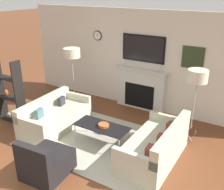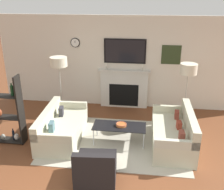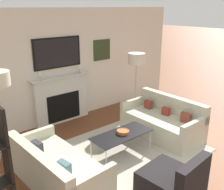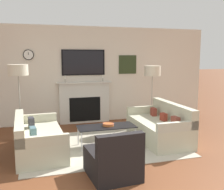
{
  "view_description": "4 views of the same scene",
  "coord_description": "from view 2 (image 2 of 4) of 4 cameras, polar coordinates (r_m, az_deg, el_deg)",
  "views": [
    {
      "loc": [
        2.85,
        -1.75,
        3.22
      ],
      "look_at": [
        -0.03,
        2.99,
        0.91
      ],
      "focal_mm": 42.0,
      "sensor_mm": 36.0,
      "label": 1
    },
    {
      "loc": [
        0.6,
        -2.91,
        3.28
      ],
      "look_at": [
        -0.16,
        2.92,
        0.97
      ],
      "focal_mm": 42.0,
      "sensor_mm": 36.0,
      "label": 2
    },
    {
      "loc": [
        -2.95,
        -0.9,
        2.73
      ],
      "look_at": [
        0.32,
        2.96,
        1.0
      ],
      "focal_mm": 42.0,
      "sensor_mm": 36.0,
      "label": 3
    },
    {
      "loc": [
        -1.31,
        -2.75,
        1.87
      ],
      "look_at": [
        0.28,
        2.67,
        1.04
      ],
      "focal_mm": 42.0,
      "sensor_mm": 36.0,
      "label": 4
    }
  ],
  "objects": [
    {
      "name": "armchair",
      "position": [
        4.98,
        -3.51,
        -15.92
      ],
      "size": [
        0.79,
        0.87,
        0.78
      ],
      "color": "black",
      "rests_on": "ground_plane"
    },
    {
      "name": "shelf_unit",
      "position": [
        6.42,
        -22.09,
        -3.8
      ],
      "size": [
        0.79,
        0.28,
        1.63
      ],
      "color": "black",
      "rests_on": "ground_plane"
    },
    {
      "name": "floor_lamp_left",
      "position": [
        7.13,
        -11.54,
        6.96
      ],
      "size": [
        0.45,
        0.45,
        1.7
      ],
      "color": "#9E998E",
      "rests_on": "ground_plane"
    },
    {
      "name": "area_rug",
      "position": [
        6.27,
        0.87,
        -10.0
      ],
      "size": [
        3.25,
        2.27,
        0.01
      ],
      "color": "#ACA692",
      "rests_on": "ground_plane"
    },
    {
      "name": "fireplace_wall",
      "position": [
        7.77,
        2.8,
        6.22
      ],
      "size": [
        7.53,
        0.28,
        2.7
      ],
      "color": "beige",
      "rests_on": "ground_plane"
    },
    {
      "name": "decorative_bowl",
      "position": [
        6.03,
        2.04,
        -6.44
      ],
      "size": [
        0.24,
        0.24,
        0.06
      ],
      "color": "#B55D2A",
      "rests_on": "coffee_table"
    },
    {
      "name": "coffee_table",
      "position": [
        6.05,
        1.61,
        -6.96
      ],
      "size": [
        1.21,
        0.53,
        0.43
      ],
      "color": "black",
      "rests_on": "ground_plane"
    },
    {
      "name": "couch_left",
      "position": [
        6.41,
        -11.02,
        -7.1
      ],
      "size": [
        0.96,
        1.85,
        0.71
      ],
      "color": "#BBBA9E",
      "rests_on": "ground_plane"
    },
    {
      "name": "floor_lamp_right",
      "position": [
        6.86,
        16.32,
        5.32
      ],
      "size": [
        0.43,
        0.43,
        1.63
      ],
      "color": "#9E998E",
      "rests_on": "ground_plane"
    },
    {
      "name": "couch_right",
      "position": [
        6.14,
        13.4,
        -8.29
      ],
      "size": [
        0.88,
        1.75,
        0.83
      ],
      "color": "#BBBA9E",
      "rests_on": "ground_plane"
    }
  ]
}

